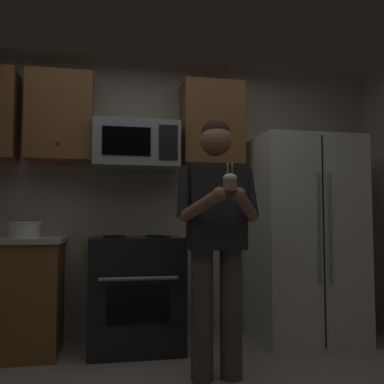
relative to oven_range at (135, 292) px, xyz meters
The scene contains 8 objects.
wall_back 0.94m from the oven_range, 69.02° to the left, with size 4.40×0.10×2.60m, color #B7AD99.
oven_range is the anchor object (origin of this frame).
microwave 1.26m from the oven_range, 89.98° to the left, with size 0.74×0.41×0.40m.
refrigerator 1.56m from the oven_range, ahead, with size 0.90×0.75×1.80m.
cabinet_row_upper 1.60m from the oven_range, 163.43° to the left, with size 2.78×0.36×0.76m.
bowl_large_white 1.04m from the oven_range, behind, with size 0.28×0.28×0.13m.
person 1.10m from the oven_range, 59.47° to the right, with size 0.60×0.48×1.76m.
cupcake 1.50m from the oven_range, 67.13° to the right, with size 0.09×0.09×0.17m.
Camera 1 is at (-0.41, -2.35, 1.05)m, focal length 40.87 mm.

